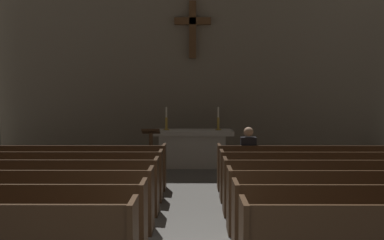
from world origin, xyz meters
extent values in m
cube|color=#422B19|center=(-0.57, 0.95, 0.47)|extent=(0.06, 0.50, 0.95)
cube|color=#422B19|center=(-2.59, 1.95, 0.42)|extent=(3.97, 0.40, 0.05)
cube|color=#422B19|center=(-2.59, 1.72, 0.70)|extent=(3.97, 0.05, 0.50)
cube|color=#422B19|center=(-2.59, 2.13, 0.20)|extent=(3.97, 0.04, 0.40)
cube|color=#422B19|center=(-0.57, 1.93, 0.47)|extent=(0.06, 0.50, 0.95)
cube|color=#422B19|center=(-2.59, 2.92, 0.42)|extent=(3.97, 0.40, 0.05)
cube|color=#422B19|center=(-2.59, 2.69, 0.70)|extent=(3.97, 0.05, 0.50)
cube|color=#422B19|center=(-2.59, 3.10, 0.20)|extent=(3.97, 0.04, 0.40)
cube|color=#422B19|center=(-0.57, 2.90, 0.47)|extent=(0.06, 0.50, 0.95)
cube|color=#422B19|center=(-2.59, 3.89, 0.42)|extent=(3.97, 0.40, 0.05)
cube|color=#422B19|center=(-2.59, 3.67, 0.70)|extent=(3.97, 0.05, 0.50)
cube|color=#422B19|center=(-2.59, 4.07, 0.20)|extent=(3.97, 0.04, 0.40)
cube|color=#422B19|center=(-0.57, 3.87, 0.47)|extent=(0.06, 0.50, 0.95)
cube|color=#422B19|center=(-2.59, 4.87, 0.42)|extent=(3.97, 0.40, 0.05)
cube|color=#422B19|center=(-2.59, 4.64, 0.70)|extent=(3.97, 0.05, 0.50)
cube|color=#422B19|center=(-2.59, 5.05, 0.20)|extent=(3.97, 0.04, 0.40)
cube|color=#422B19|center=(-0.57, 4.85, 0.47)|extent=(0.06, 0.50, 0.95)
cube|color=#422B19|center=(0.57, 0.95, 0.47)|extent=(0.06, 0.50, 0.95)
cube|color=#422B19|center=(2.59, 1.95, 0.42)|extent=(3.97, 0.40, 0.05)
cube|color=#422B19|center=(2.59, 1.72, 0.70)|extent=(3.97, 0.05, 0.50)
cube|color=#422B19|center=(2.59, 2.13, 0.20)|extent=(3.97, 0.04, 0.40)
cube|color=#422B19|center=(0.57, 1.93, 0.47)|extent=(0.06, 0.50, 0.95)
cube|color=#422B19|center=(2.59, 2.92, 0.42)|extent=(3.97, 0.40, 0.05)
cube|color=#422B19|center=(2.59, 2.69, 0.70)|extent=(3.97, 0.05, 0.50)
cube|color=#422B19|center=(2.59, 3.10, 0.20)|extent=(3.97, 0.04, 0.40)
cube|color=#422B19|center=(0.57, 2.90, 0.47)|extent=(0.06, 0.50, 0.95)
cube|color=#422B19|center=(2.59, 3.89, 0.42)|extent=(3.97, 0.40, 0.05)
cube|color=#422B19|center=(2.59, 3.67, 0.70)|extent=(3.97, 0.05, 0.50)
cube|color=#422B19|center=(2.59, 4.07, 0.20)|extent=(3.97, 0.04, 0.40)
cube|color=#422B19|center=(0.57, 3.87, 0.47)|extent=(0.06, 0.50, 0.95)
cube|color=#422B19|center=(2.59, 4.87, 0.42)|extent=(3.97, 0.40, 0.05)
cube|color=#422B19|center=(2.59, 4.64, 0.70)|extent=(3.97, 0.05, 0.50)
cube|color=#422B19|center=(2.59, 5.05, 0.20)|extent=(3.97, 0.04, 0.40)
cube|color=#422B19|center=(0.57, 4.85, 0.47)|extent=(0.06, 0.50, 0.95)
cube|color=#BCB7AD|center=(0.00, 7.66, 0.44)|extent=(1.76, 0.72, 0.88)
cube|color=#BCB7AD|center=(0.00, 7.66, 0.94)|extent=(2.20, 0.90, 0.12)
cube|color=silver|center=(0.00, 7.66, 1.00)|extent=(2.09, 0.85, 0.01)
cylinder|color=#B79338|center=(-0.70, 7.66, 1.02)|extent=(0.16, 0.16, 0.02)
cylinder|color=#B79338|center=(-0.70, 7.66, 1.18)|extent=(0.07, 0.07, 0.34)
cylinder|color=silver|center=(-0.70, 7.66, 1.49)|extent=(0.04, 0.04, 0.28)
cylinder|color=#B79338|center=(0.70, 7.66, 1.02)|extent=(0.16, 0.16, 0.02)
cylinder|color=#B79338|center=(0.70, 7.66, 1.18)|extent=(0.07, 0.07, 0.34)
cylinder|color=silver|center=(0.70, 7.66, 1.49)|extent=(0.04, 0.04, 0.28)
cube|color=gray|center=(0.00, 9.57, 3.55)|extent=(12.17, 0.25, 7.10)
cube|color=brown|center=(0.00, 9.34, 3.90)|extent=(0.21, 0.21, 1.72)
cube|color=brown|center=(0.00, 9.34, 4.16)|extent=(1.10, 0.21, 0.21)
cylinder|color=#422B19|center=(-1.00, 6.46, 0.02)|extent=(0.36, 0.36, 0.04)
cylinder|color=#422B19|center=(-1.00, 6.46, 0.53)|extent=(0.10, 0.10, 1.05)
cube|color=#422B19|center=(-1.00, 6.46, 1.08)|extent=(0.44, 0.31, 0.15)
cube|color=#26262B|center=(1.18, 5.05, 0.23)|extent=(0.24, 0.14, 0.45)
cube|color=#26262B|center=(1.18, 4.92, 0.51)|extent=(0.28, 0.36, 0.12)
cube|color=black|center=(1.18, 4.79, 0.84)|extent=(0.32, 0.20, 0.54)
sphere|color=tan|center=(1.18, 4.79, 1.22)|extent=(0.20, 0.20, 0.20)
camera|label=1|loc=(0.07, -4.71, 2.08)|focal=43.07mm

